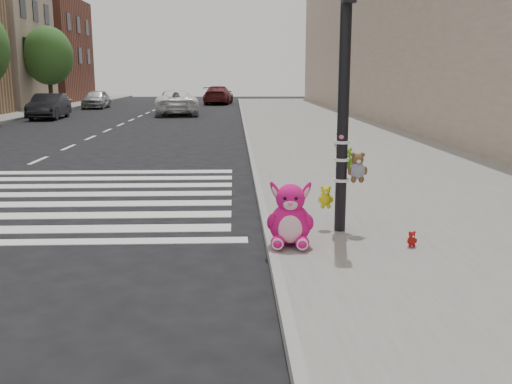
{
  "coord_description": "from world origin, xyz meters",
  "views": [
    {
      "loc": [
        1.06,
        -6.24,
        2.37
      ],
      "look_at": [
        1.36,
        1.67,
        0.75
      ],
      "focal_mm": 40.0,
      "sensor_mm": 36.0,
      "label": 1
    }
  ],
  "objects_px": {
    "red_teddy": "(412,239)",
    "car_dark_far": "(49,106)",
    "signal_pole": "(345,115)",
    "car_white_near": "(176,102)",
    "pink_bunny": "(290,219)"
  },
  "relations": [
    {
      "from": "red_teddy",
      "to": "car_dark_far",
      "type": "xyz_separation_m",
      "value": [
        -12.59,
        25.12,
        0.45
      ]
    },
    {
      "from": "signal_pole",
      "to": "pink_bunny",
      "type": "relative_size",
      "value": 4.53
    },
    {
      "from": "signal_pole",
      "to": "pink_bunny",
      "type": "bearing_deg",
      "value": -139.0
    },
    {
      "from": "signal_pole",
      "to": "car_dark_far",
      "type": "xyz_separation_m",
      "value": [
        -11.82,
        24.25,
        -1.13
      ]
    },
    {
      "from": "signal_pole",
      "to": "car_white_near",
      "type": "height_order",
      "value": "signal_pole"
    },
    {
      "from": "red_teddy",
      "to": "car_white_near",
      "type": "distance_m",
      "value": 28.84
    },
    {
      "from": "pink_bunny",
      "to": "car_dark_far",
      "type": "height_order",
      "value": "car_dark_far"
    },
    {
      "from": "car_dark_far",
      "to": "red_teddy",
      "type": "bearing_deg",
      "value": -66.08
    },
    {
      "from": "signal_pole",
      "to": "pink_bunny",
      "type": "distance_m",
      "value": 1.72
    },
    {
      "from": "red_teddy",
      "to": "car_dark_far",
      "type": "distance_m",
      "value": 28.1
    },
    {
      "from": "pink_bunny",
      "to": "car_white_near",
      "type": "relative_size",
      "value": 0.16
    },
    {
      "from": "red_teddy",
      "to": "car_white_near",
      "type": "xyz_separation_m",
      "value": [
        -5.88,
        28.23,
        0.51
      ]
    },
    {
      "from": "pink_bunny",
      "to": "car_white_near",
      "type": "height_order",
      "value": "car_white_near"
    },
    {
      "from": "signal_pole",
      "to": "car_white_near",
      "type": "relative_size",
      "value": 0.74
    },
    {
      "from": "signal_pole",
      "to": "pink_bunny",
      "type": "height_order",
      "value": "signal_pole"
    }
  ]
}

